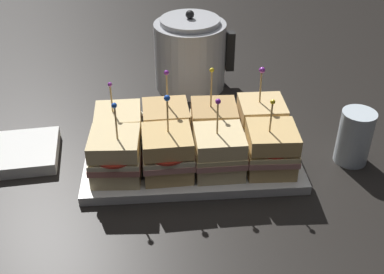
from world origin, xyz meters
The scene contains 13 objects.
ground_plane centered at (0.00, 0.00, 0.00)m, with size 6.00×6.00×0.00m, color black.
serving_platter centered at (0.00, 0.00, 0.01)m, with size 0.41×0.22×0.02m.
sandwich_front_far_left centered at (-0.14, -0.05, 0.06)m, with size 0.10×0.10×0.16m.
sandwich_front_center_left centered at (-0.05, -0.05, 0.06)m, with size 0.10×0.10×0.16m.
sandwich_front_center_right centered at (0.05, -0.05, 0.06)m, with size 0.09×0.09×0.15m.
sandwich_front_far_right centered at (0.14, -0.05, 0.06)m, with size 0.09×0.09×0.15m.
sandwich_back_far_left centered at (-0.14, 0.05, 0.06)m, with size 0.09×0.09×0.15m.
sandwich_back_center_left centered at (-0.05, 0.05, 0.06)m, with size 0.10×0.10×0.16m.
sandwich_back_center_right centered at (0.05, 0.05, 0.06)m, with size 0.09×0.09×0.17m.
sandwich_back_far_right centered at (0.14, 0.05, 0.06)m, with size 0.09×0.09×0.16m.
kettle_steel centered at (0.02, 0.33, 0.09)m, with size 0.19×0.17×0.19m.
drinking_glass centered at (0.31, -0.01, 0.05)m, with size 0.07×0.07×0.11m.
napkin_stack centered at (-0.33, 0.05, 0.01)m, with size 0.15×0.15×0.02m.
Camera 1 is at (-0.06, -0.75, 0.57)m, focal length 45.00 mm.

